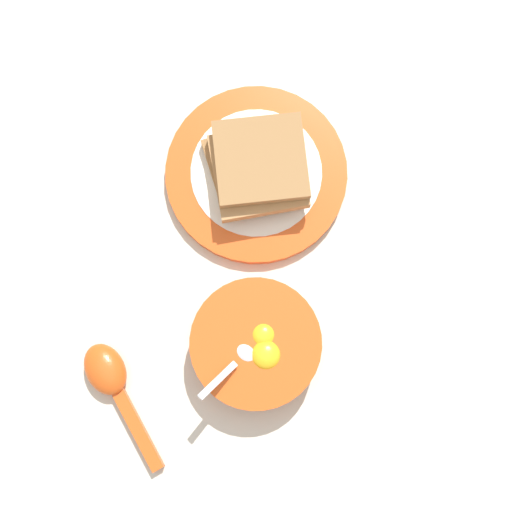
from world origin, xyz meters
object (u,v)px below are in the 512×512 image
Objects in this scene: egg_bowl at (256,344)px; soup_spoon at (111,381)px; toast_plate at (256,174)px; toast_sandwich at (258,166)px.

soup_spoon is (-0.10, -0.13, -0.01)m from egg_bowl.
toast_plate is 0.03m from toast_sandwich.
egg_bowl is 0.72× the size of toast_plate.
toast_sandwich is (0.00, 0.00, 0.03)m from toast_plate.
toast_plate is 0.28m from soup_spoon.
egg_bowl is 0.20m from toast_sandwich.
toast_sandwich is at bearing 38.39° from toast_plate.
soup_spoon is (0.02, -0.28, -0.03)m from toast_sandwich.
egg_bowl reaches higher than soup_spoon.
toast_sandwich is at bearing 127.28° from egg_bowl.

